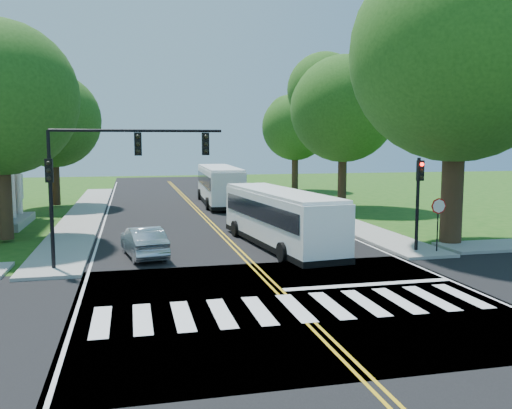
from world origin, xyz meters
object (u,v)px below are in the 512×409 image
object	(u,v)px
signal_ne	(419,191)
signal_nw	(110,164)
hatchback	(144,242)
bus_lead	(279,217)
suv	(315,223)
dark_sedan	(285,210)
bus_follow	(219,184)

from	to	relation	value
signal_ne	signal_nw	bearing A→B (deg)	-179.95
hatchback	signal_nw	bearing A→B (deg)	46.75
bus_lead	suv	size ratio (longest dim) A/B	2.32
hatchback	dark_sedan	distance (m)	14.45
signal_nw	dark_sedan	xyz separation A→B (m)	(11.18, 12.62, -3.76)
signal_ne	bus_lead	distance (m)	6.84
hatchback	suv	distance (m)	10.52
bus_follow	suv	bearing A→B (deg)	102.56
bus_lead	bus_follow	distance (m)	19.29
hatchback	suv	size ratio (longest dim) A/B	0.88
hatchback	suv	xyz separation A→B (m)	(9.72, 4.03, -0.03)
dark_sedan	signal_nw	bearing A→B (deg)	61.94
signal_nw	signal_ne	size ratio (longest dim) A/B	1.62
suv	dark_sedan	bearing A→B (deg)	-90.92
bus_follow	suv	distance (m)	16.54
hatchback	suv	bearing A→B (deg)	-167.28
signal_nw	suv	world-z (taller)	signal_nw
signal_nw	bus_lead	distance (m)	9.10
bus_follow	dark_sedan	world-z (taller)	bus_follow
signal_ne	hatchback	xyz separation A→B (m)	(-12.72, 2.02, -2.25)
bus_follow	dark_sedan	size ratio (longest dim) A/B	3.00
signal_ne	suv	bearing A→B (deg)	116.39
dark_sedan	signal_ne	bearing A→B (deg)	116.34
signal_ne	hatchback	bearing A→B (deg)	170.99
suv	dark_sedan	world-z (taller)	suv
signal_nw	signal_ne	world-z (taller)	signal_nw
bus_follow	hatchback	world-z (taller)	bus_follow
bus_lead	suv	bearing A→B (deg)	-140.93
hatchback	signal_ne	bearing A→B (deg)	161.20
bus_lead	suv	distance (m)	4.32
signal_ne	dark_sedan	distance (m)	13.14
signal_ne	hatchback	world-z (taller)	signal_ne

